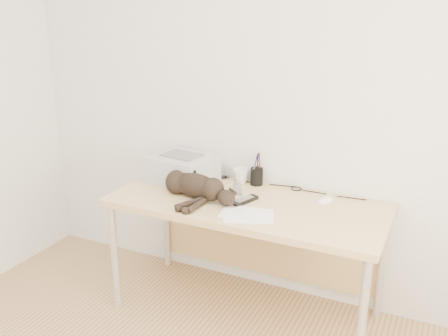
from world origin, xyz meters
The scene contains 11 objects.
wall_back centered at (0.00, 1.75, 1.30)m, with size 3.50×3.50×0.00m, color white.
desk centered at (0.00, 1.48, 0.61)m, with size 1.60×0.70×0.74m.
printer centered at (-0.51, 1.53, 0.83)m, with size 0.43×0.38×0.18m.
papers centered at (0.08, 1.21, 0.74)m, with size 0.33×0.27×0.01m.
cat centered at (-0.32, 1.32, 0.81)m, with size 0.66×0.38×0.15m.
mug centered at (-0.16, 1.67, 0.79)m, with size 0.10×0.10×0.10m, color white.
pen_cup centered at (-0.06, 1.68, 0.80)m, with size 0.08×0.08×0.21m.
remote_grey centered at (-0.12, 1.53, 0.75)m, with size 0.05×0.18×0.02m, color slate.
remote_black centered at (-0.01, 1.37, 0.75)m, with size 0.05×0.19×0.02m, color black.
mouse centered at (0.41, 1.58, 0.76)m, with size 0.07×0.12×0.04m, color white.
cable_tangle centered at (0.00, 1.70, 0.75)m, with size 1.36×0.07×0.01m, color black, non-canonical shape.
Camera 1 is at (1.04, -1.09, 1.83)m, focal length 40.00 mm.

